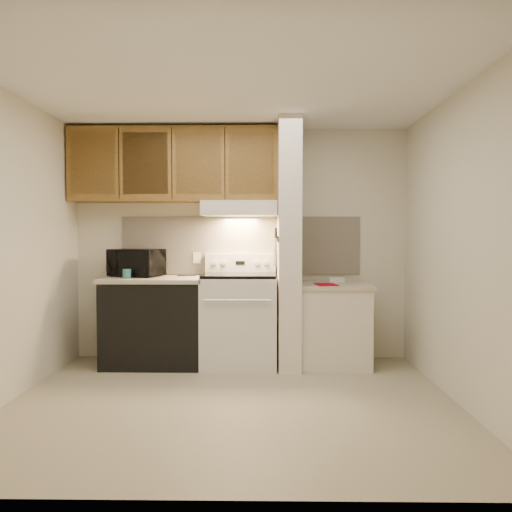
{
  "coord_description": "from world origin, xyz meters",
  "views": [
    {
      "loc": [
        0.25,
        -3.96,
        1.33
      ],
      "look_at": [
        0.18,
        0.75,
        1.15
      ],
      "focal_mm": 35.0,
      "sensor_mm": 36.0,
      "label": 1
    }
  ],
  "objects": [
    {
      "name": "hood_lip",
      "position": [
        0.0,
        1.07,
        1.58
      ],
      "size": [
        0.78,
        0.04,
        0.06
      ],
      "primitive_type": "cube",
      "color": "beige",
      "rests_on": "range_hood"
    },
    {
      "name": "knife_handle_e",
      "position": [
        0.38,
        1.27,
        1.37
      ],
      "size": [
        0.02,
        0.02,
        0.1
      ],
      "primitive_type": "cylinder",
      "color": "black",
      "rests_on": "knife_strip"
    },
    {
      "name": "oven_handle",
      "position": [
        0.0,
        0.8,
        0.72
      ],
      "size": [
        0.65,
        0.02,
        0.02
      ],
      "primitive_type": "cylinder",
      "rotation": [
        0.0,
        1.57,
        0.0
      ],
      "color": "silver",
      "rests_on": "range_body"
    },
    {
      "name": "microwave",
      "position": [
        -1.1,
        1.3,
        1.05
      ],
      "size": [
        0.61,
        0.5,
        0.29
      ],
      "primitive_type": "imported",
      "rotation": [
        0.0,
        0.0,
        -0.32
      ],
      "color": "black",
      "rests_on": "left_countertop"
    },
    {
      "name": "dishwasher_front",
      "position": [
        -0.88,
        1.17,
        0.43
      ],
      "size": [
        1.0,
        0.63,
        0.87
      ],
      "primitive_type": "cube",
      "color": "black",
      "rests_on": "floor"
    },
    {
      "name": "range_hood",
      "position": [
        0.0,
        1.28,
        1.62
      ],
      "size": [
        0.78,
        0.44,
        0.15
      ],
      "primitive_type": "cube",
      "color": "beige",
      "rests_on": "upper_cabinets"
    },
    {
      "name": "cab_door_a",
      "position": [
        -1.51,
        1.17,
        2.08
      ],
      "size": [
        0.46,
        0.01,
        0.63
      ],
      "primitive_type": "cube",
      "color": "brown",
      "rests_on": "upper_cabinets"
    },
    {
      "name": "upper_cabinets",
      "position": [
        -0.69,
        1.32,
        2.08
      ],
      "size": [
        2.18,
        0.33,
        0.77
      ],
      "primitive_type": "cube",
      "color": "brown",
      "rests_on": "wall_back"
    },
    {
      "name": "range_backguard",
      "position": [
        0.0,
        1.44,
        1.05
      ],
      "size": [
        0.76,
        0.08,
        0.2
      ],
      "primitive_type": "cube",
      "color": "silver",
      "rests_on": "range_body"
    },
    {
      "name": "partition_pillar",
      "position": [
        0.51,
        1.15,
        1.25
      ],
      "size": [
        0.22,
        0.7,
        2.5
      ],
      "primitive_type": "cube",
      "color": "silver",
      "rests_on": "floor"
    },
    {
      "name": "teal_jar",
      "position": [
        -1.14,
        1.06,
        0.96
      ],
      "size": [
        0.1,
        0.1,
        0.09
      ],
      "primitive_type": "cylinder",
      "rotation": [
        0.0,
        0.0,
        -0.21
      ],
      "color": "#2C706F",
      "rests_on": "left_countertop"
    },
    {
      "name": "range_display",
      "position": [
        0.0,
        1.4,
        1.05
      ],
      "size": [
        0.1,
        0.01,
        0.04
      ],
      "primitive_type": "cube",
      "color": "black",
      "rests_on": "range_backguard"
    },
    {
      "name": "range_knob_right_inner",
      "position": [
        0.18,
        1.4,
        1.05
      ],
      "size": [
        0.05,
        0.02,
        0.05
      ],
      "primitive_type": "cylinder",
      "rotation": [
        1.57,
        0.0,
        0.0
      ],
      "color": "silver",
      "rests_on": "range_backguard"
    },
    {
      "name": "right_countertop",
      "position": [
        0.97,
        1.15,
        0.83
      ],
      "size": [
        0.74,
        0.64,
        0.04
      ],
      "primitive_type": "cube",
      "color": "#B8AE95",
      "rests_on": "right_cab_base"
    },
    {
      "name": "cab_gap_c",
      "position": [
        -0.14,
        1.16,
        2.08
      ],
      "size": [
        0.01,
        0.01,
        0.73
      ],
      "primitive_type": "cube",
      "color": "black",
      "rests_on": "upper_cabinets"
    },
    {
      "name": "ceiling",
      "position": [
        0.0,
        0.0,
        2.5
      ],
      "size": [
        3.6,
        3.6,
        0.0
      ],
      "primitive_type": "plane",
      "rotation": [
        3.14,
        0.0,
        0.0
      ],
      "color": "white",
      "rests_on": "wall_back"
    },
    {
      "name": "cab_gap_b",
      "position": [
        -0.69,
        1.16,
        2.08
      ],
      "size": [
        0.01,
        0.01,
        0.73
      ],
      "primitive_type": "cube",
      "color": "black",
      "rests_on": "upper_cabinets"
    },
    {
      "name": "pillar_trim",
      "position": [
        0.39,
        1.15,
        1.3
      ],
      "size": [
        0.01,
        0.7,
        0.04
      ],
      "primitive_type": "cube",
      "color": "brown",
      "rests_on": "partition_pillar"
    },
    {
      "name": "oven_window",
      "position": [
        0.0,
        0.84,
        0.5
      ],
      "size": [
        0.5,
        0.01,
        0.3
      ],
      "primitive_type": "cube",
      "color": "black",
      "rests_on": "range_body"
    },
    {
      "name": "red_folder",
      "position": [
        0.87,
        1.0,
        0.85
      ],
      "size": [
        0.23,
        0.29,
        0.01
      ],
      "primitive_type": "cube",
      "rotation": [
        0.0,
        0.0,
        0.14
      ],
      "color": "#A50012",
      "rests_on": "right_countertop"
    },
    {
      "name": "cooktop",
      "position": [
        0.0,
        1.16,
        0.94
      ],
      "size": [
        0.74,
        0.64,
        0.03
      ],
      "primitive_type": "cube",
      "color": "black",
      "rests_on": "range_body"
    },
    {
      "name": "range_knob_left_inner",
      "position": [
        -0.18,
        1.4,
        1.05
      ],
      "size": [
        0.05,
        0.02,
        0.05
      ],
      "primitive_type": "cylinder",
      "rotation": [
        1.57,
        0.0,
        0.0
      ],
      "color": "silver",
      "rests_on": "range_backguard"
    },
    {
      "name": "right_cab_base",
      "position": [
        0.97,
        1.15,
        0.4
      ],
      "size": [
        0.7,
        0.6,
        0.81
      ],
      "primitive_type": "cube",
      "color": "beige",
      "rests_on": "floor"
    },
    {
      "name": "knife_strip",
      "position": [
        0.39,
        1.1,
        1.32
      ],
      "size": [
        0.02,
        0.42,
        0.04
      ],
      "primitive_type": "cube",
      "color": "black",
      "rests_on": "partition_pillar"
    },
    {
      "name": "wall_back",
      "position": [
        0.0,
        1.5,
        1.25
      ],
      "size": [
        3.6,
        2.5,
        0.02
      ],
      "primitive_type": "cube",
      "rotation": [
        1.57,
        0.0,
        0.0
      ],
      "color": "beige",
      "rests_on": "floor"
    },
    {
      "name": "outlet",
      "position": [
        -0.48,
        1.48,
        1.1
      ],
      "size": [
        0.08,
        0.01,
        0.12
      ],
      "primitive_type": "cube",
      "color": "beige",
      "rests_on": "backsplash"
    },
    {
      "name": "oven_mitt",
      "position": [
        0.38,
        1.32,
        1.14
      ],
      "size": [
        0.03,
        0.09,
        0.22
      ],
      "primitive_type": "cube",
      "color": "gray",
      "rests_on": "partition_pillar"
    },
    {
      "name": "knife_blade_e",
      "position": [
        0.38,
        1.27,
        1.21
      ],
      "size": [
        0.01,
        0.04,
        0.18
      ],
      "primitive_type": "cube",
      "color": "silver",
      "rests_on": "knife_strip"
    },
    {
      "name": "cab_door_c",
      "position": [
        -0.42,
        1.17,
        2.08
      ],
      "size": [
        0.46,
        0.01,
        0.63
      ],
      "primitive_type": "cube",
      "color": "brown",
      "rests_on": "upper_cabinets"
    },
    {
      "name": "floor",
      "position": [
        0.0,
        0.0,
        0.0
      ],
      "size": [
        3.6,
        3.6,
        0.0
      ],
      "primitive_type": "plane",
      "color": "tan",
      "rests_on": "ground"
    },
    {
      "name": "wall_left",
      "position": [
        -1.8,
        0.0,
        1.25
      ],
      "size": [
        0.02,
        3.0,
        2.5
      ],
      "primitive_type": "cube",
      "color": "beige",
      "rests_on": "floor"
    },
    {
      "name": "cab_gap_a",
      "position": [
        -1.23,
        1.16,
        2.08
      ],
      "size": [
        0.01,
        0.01,
        0.73
      ],
      "primitive_type": "cube",
      "color": "black",
      "rests_on": "upper_cabinets"
    },
    {
      "name": "knife_blade_c",
      "position": [
        0.38,
        1.09,
        1.2
      ],
      "size": [
        0.01,
        0.04,
        0.2
      ],
      "primitive_type": "cube",
      "color": "silver",
      "rests_on": "knife_strip"
    },
    {
      "name": "spoon_rest",
      "position": [
        -0.57,
        1.36,
        0.92
      ],
      "size": [
        0.21,
        0.1,
        0.01
      ],
      "primitive_type": "cube",
      "rotation": [
        0.0,
        0.0,
        0.17
      ],
      "color": "black",
      "rests_on": "left_countertop"
    },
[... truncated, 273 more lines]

